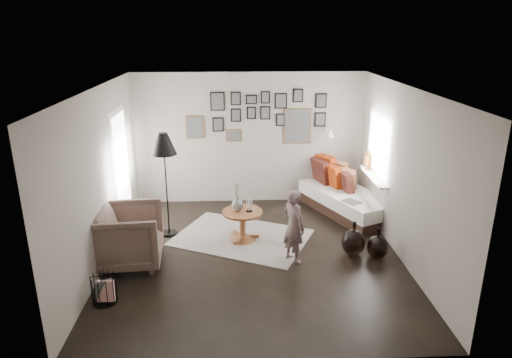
{
  "coord_description": "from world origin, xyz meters",
  "views": [
    {
      "loc": [
        -0.28,
        -6.39,
        3.42
      ],
      "look_at": [
        0.05,
        0.5,
        1.1
      ],
      "focal_mm": 32.0,
      "sensor_mm": 36.0,
      "label": 1
    }
  ],
  "objects_px": {
    "magazine_basket": "(104,289)",
    "demijohn_small": "(378,247)",
    "pedestal_table": "(243,227)",
    "vase": "(237,203)",
    "child": "(294,226)",
    "demijohn_large": "(353,242)",
    "floor_lamp": "(164,148)",
    "daybed": "(345,196)",
    "armchair": "(129,236)"
  },
  "relations": [
    {
      "from": "floor_lamp",
      "to": "magazine_basket",
      "type": "xyz_separation_m",
      "value": [
        -0.56,
        -2.03,
        -1.35
      ]
    },
    {
      "from": "vase",
      "to": "demijohn_large",
      "type": "xyz_separation_m",
      "value": [
        1.8,
        -0.63,
        -0.45
      ]
    },
    {
      "from": "magazine_basket",
      "to": "child",
      "type": "relative_size",
      "value": 0.33
    },
    {
      "from": "pedestal_table",
      "to": "child",
      "type": "relative_size",
      "value": 0.57
    },
    {
      "from": "magazine_basket",
      "to": "demijohn_small",
      "type": "bearing_deg",
      "value": 14.52
    },
    {
      "from": "pedestal_table",
      "to": "demijohn_large",
      "type": "bearing_deg",
      "value": -19.52
    },
    {
      "from": "magazine_basket",
      "to": "pedestal_table",
      "type": "bearing_deg",
      "value": 43.58
    },
    {
      "from": "pedestal_table",
      "to": "daybed",
      "type": "height_order",
      "value": "daybed"
    },
    {
      "from": "vase",
      "to": "magazine_basket",
      "type": "bearing_deg",
      "value": -134.81
    },
    {
      "from": "demijohn_large",
      "to": "vase",
      "type": "bearing_deg",
      "value": 160.72
    },
    {
      "from": "vase",
      "to": "pedestal_table",
      "type": "bearing_deg",
      "value": -14.04
    },
    {
      "from": "floor_lamp",
      "to": "magazine_basket",
      "type": "height_order",
      "value": "floor_lamp"
    },
    {
      "from": "daybed",
      "to": "armchair",
      "type": "height_order",
      "value": "daybed"
    },
    {
      "from": "floor_lamp",
      "to": "child",
      "type": "height_order",
      "value": "floor_lamp"
    },
    {
      "from": "vase",
      "to": "daybed",
      "type": "relative_size",
      "value": 0.22
    },
    {
      "from": "armchair",
      "to": "child",
      "type": "height_order",
      "value": "child"
    },
    {
      "from": "demijohn_large",
      "to": "demijohn_small",
      "type": "xyz_separation_m",
      "value": [
        0.35,
        -0.12,
        -0.02
      ]
    },
    {
      "from": "pedestal_table",
      "to": "magazine_basket",
      "type": "height_order",
      "value": "pedestal_table"
    },
    {
      "from": "pedestal_table",
      "to": "daybed",
      "type": "distance_m",
      "value": 2.3
    },
    {
      "from": "pedestal_table",
      "to": "child",
      "type": "bearing_deg",
      "value": -44.9
    },
    {
      "from": "armchair",
      "to": "demijohn_small",
      "type": "bearing_deg",
      "value": -94.8
    },
    {
      "from": "vase",
      "to": "magazine_basket",
      "type": "height_order",
      "value": "vase"
    },
    {
      "from": "daybed",
      "to": "armchair",
      "type": "bearing_deg",
      "value": -178.49
    },
    {
      "from": "demijohn_small",
      "to": "vase",
      "type": "bearing_deg",
      "value": 160.78
    },
    {
      "from": "floor_lamp",
      "to": "demijohn_large",
      "type": "distance_m",
      "value": 3.39
    },
    {
      "from": "vase",
      "to": "child",
      "type": "height_order",
      "value": "child"
    },
    {
      "from": "armchair",
      "to": "magazine_basket",
      "type": "relative_size",
      "value": 2.55
    },
    {
      "from": "pedestal_table",
      "to": "vase",
      "type": "xyz_separation_m",
      "value": [
        -0.08,
        0.02,
        0.43
      ]
    },
    {
      "from": "demijohn_small",
      "to": "armchair",
      "type": "bearing_deg",
      "value": 179.82
    },
    {
      "from": "pedestal_table",
      "to": "child",
      "type": "distance_m",
      "value": 1.12
    },
    {
      "from": "magazine_basket",
      "to": "demijohn_small",
      "type": "xyz_separation_m",
      "value": [
        3.89,
        1.01,
        -0.0
      ]
    },
    {
      "from": "vase",
      "to": "armchair",
      "type": "distance_m",
      "value": 1.8
    },
    {
      "from": "pedestal_table",
      "to": "demijohn_large",
      "type": "relative_size",
      "value": 1.2
    },
    {
      "from": "daybed",
      "to": "demijohn_large",
      "type": "relative_size",
      "value": 3.92
    },
    {
      "from": "pedestal_table",
      "to": "vase",
      "type": "height_order",
      "value": "vase"
    },
    {
      "from": "magazine_basket",
      "to": "demijohn_small",
      "type": "distance_m",
      "value": 4.02
    },
    {
      "from": "floor_lamp",
      "to": "magazine_basket",
      "type": "distance_m",
      "value": 2.5
    },
    {
      "from": "vase",
      "to": "floor_lamp",
      "type": "height_order",
      "value": "floor_lamp"
    },
    {
      "from": "vase",
      "to": "armchair",
      "type": "height_order",
      "value": "vase"
    },
    {
      "from": "daybed",
      "to": "vase",
      "type": "bearing_deg",
      "value": -176.86
    },
    {
      "from": "magazine_basket",
      "to": "demijohn_large",
      "type": "bearing_deg",
      "value": 17.67
    },
    {
      "from": "pedestal_table",
      "to": "demijohn_small",
      "type": "xyz_separation_m",
      "value": [
        2.07,
        -0.73,
        -0.05
      ]
    },
    {
      "from": "floor_lamp",
      "to": "child",
      "type": "bearing_deg",
      "value": -27.3
    },
    {
      "from": "pedestal_table",
      "to": "demijohn_large",
      "type": "height_order",
      "value": "demijohn_large"
    },
    {
      "from": "daybed",
      "to": "floor_lamp",
      "type": "relative_size",
      "value": 1.22
    },
    {
      "from": "pedestal_table",
      "to": "armchair",
      "type": "relative_size",
      "value": 0.67
    },
    {
      "from": "vase",
      "to": "daybed",
      "type": "bearing_deg",
      "value": 28.07
    },
    {
      "from": "floor_lamp",
      "to": "demijohn_small",
      "type": "bearing_deg",
      "value": -17.02
    },
    {
      "from": "floor_lamp",
      "to": "demijohn_small",
      "type": "distance_m",
      "value": 3.74
    },
    {
      "from": "demijohn_large",
      "to": "daybed",
      "type": "bearing_deg",
      "value": 80.84
    }
  ]
}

